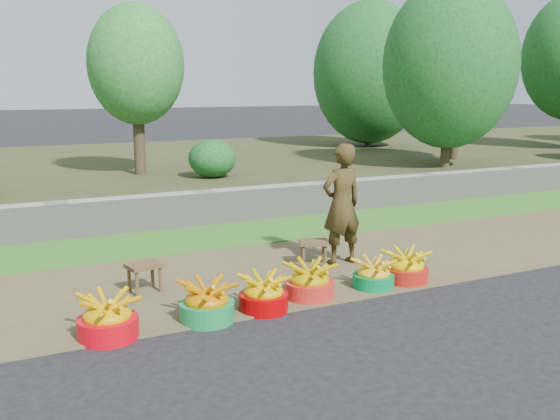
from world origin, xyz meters
name	(u,v)px	position (x,y,z in m)	size (l,w,h in m)	color
ground_plane	(338,304)	(0.00, 0.00, 0.00)	(120.00, 120.00, 0.00)	black
dirt_shoulder	(284,271)	(0.00, 1.25, 0.01)	(80.00, 2.50, 0.02)	brown
grass_verge	(224,235)	(0.00, 3.25, 0.02)	(80.00, 1.50, 0.04)	#357223
retaining_wall	(204,208)	(0.00, 4.10, 0.28)	(80.00, 0.35, 0.55)	gray
earth_bank	(133,173)	(0.00, 9.00, 0.25)	(80.00, 10.00, 0.50)	#373B1E
vegetation	(193,70)	(0.96, 7.39, 2.52)	(35.50, 8.49, 4.22)	#392F1D
basin_a	(108,319)	(-2.28, 0.15, 0.18)	(0.53, 0.53, 0.40)	red
basin_b	(207,303)	(-1.36, 0.15, 0.17)	(0.52, 0.52, 0.39)	#14843D
basin_c	(264,295)	(-0.76, 0.17, 0.16)	(0.49, 0.49, 0.37)	#A50003
basin_d	(309,282)	(-0.18, 0.29, 0.17)	(0.52, 0.52, 0.39)	red
basin_e	(373,275)	(0.60, 0.26, 0.15)	(0.45, 0.45, 0.34)	#017C3A
basin_f	(406,268)	(1.05, 0.28, 0.17)	(0.51, 0.51, 0.38)	#AE1B11
stool_left	(144,269)	(-1.68, 1.20, 0.27)	(0.40, 0.34, 0.31)	brown
stool_right	(314,246)	(0.43, 1.30, 0.26)	(0.42, 0.38, 0.31)	brown
vendor_woman	(342,204)	(0.77, 1.22, 0.77)	(0.54, 0.36, 1.49)	black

